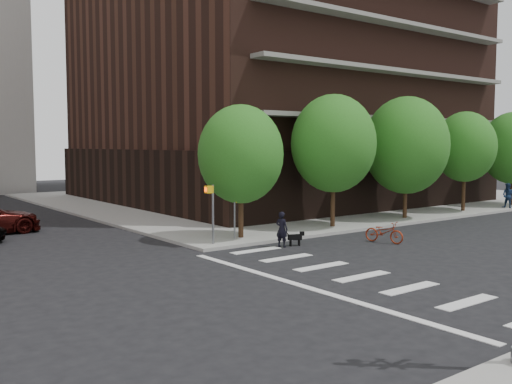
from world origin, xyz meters
name	(u,v)px	position (x,y,z in m)	size (l,w,h in m)	color
ground	(295,290)	(0.00, 0.00, 0.00)	(120.00, 120.00, 0.00)	black
sidewalk_ne	(296,196)	(20.50, 23.50, 0.07)	(39.00, 33.00, 0.15)	gray
crosswalk	(346,280)	(2.21, 0.00, 0.01)	(3.85, 13.00, 0.01)	silver
tree_a	(241,154)	(4.00, 8.50, 4.04)	(4.00, 4.00, 5.90)	#301E11
tree_b	(333,144)	(10.00, 8.50, 4.54)	(4.50, 4.50, 6.65)	#301E11
tree_c	(406,145)	(16.00, 8.50, 4.45)	(5.00, 5.00, 6.80)	#301E11
tree_d	(465,147)	(22.00, 8.50, 4.34)	(4.00, 4.00, 6.20)	#301E11
pedestrian_signal	(217,204)	(2.32, 7.92, 1.85)	(2.18, 0.67, 2.60)	slate
scooter	(384,232)	(8.87, 4.02, 0.49)	(0.65, 1.88, 0.99)	maroon
dog_walker	(282,229)	(4.42, 6.00, 0.79)	(0.38, 0.57, 1.57)	black
dog	(296,237)	(5.10, 5.85, 0.40)	(0.75, 0.42, 0.63)	black
pedestrian_far	(508,196)	(25.77, 7.50, 1.01)	(0.65, 0.83, 1.71)	navy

